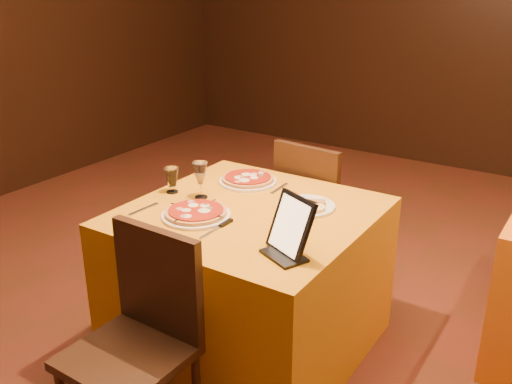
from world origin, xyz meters
The scene contains 14 objects.
floor centered at (0.00, 0.00, -0.01)m, with size 6.00×7.00×0.01m, color #5E2D19.
wall_back centered at (0.00, 3.50, 1.40)m, with size 6.00×0.01×2.80m, color black.
main_table centered at (-0.06, 0.05, 0.38)m, with size 1.10×1.10×0.75m, color #C97E0C.
chair_main_near centered at (-0.06, -0.79, 0.46)m, with size 0.48×0.48×0.91m, color #312010, non-canonical shape.
chair_main_far centered at (-0.06, 0.84, 0.46)m, with size 0.38×0.38×0.91m, color black, non-canonical shape.
pizza_near centered at (-0.23, -0.15, 0.77)m, with size 0.32×0.32×0.03m.
pizza_far centered at (-0.28, 0.36, 0.77)m, with size 0.31×0.31×0.03m.
cutlet_dish centered at (0.15, 0.22, 0.76)m, with size 0.28×0.28×0.03m.
wine_glass centered at (-0.35, 0.05, 0.84)m, with size 0.07×0.07×0.19m, color tan, non-canonical shape.
water_glass centered at (-0.52, 0.03, 0.81)m, with size 0.07×0.07×0.13m, color silver, non-canonical shape.
tablet centered at (0.31, -0.22, 0.87)m, with size 0.21×0.02×0.24m, color black.
knife centered at (-0.06, -0.23, 0.75)m, with size 0.19×0.02×0.01m, color silver.
fork_near centered at (-0.49, -0.22, 0.75)m, with size 0.18×0.02×0.01m, color silver.
fork_far centered at (-0.09, 0.36, 0.75)m, with size 0.17×0.02×0.01m, color #B9B8BF.
Camera 1 is at (1.31, -2.02, 1.81)m, focal length 40.00 mm.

